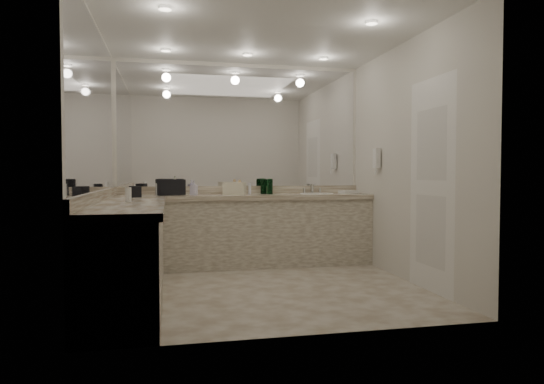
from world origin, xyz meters
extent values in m
plane|color=beige|center=(0.00, 0.00, 0.00)|extent=(3.20, 3.20, 0.00)
plane|color=white|center=(0.00, 0.00, 2.60)|extent=(3.20, 3.20, 0.00)
cube|color=silver|center=(0.00, 1.50, 1.30)|extent=(3.20, 0.02, 2.60)
cube|color=silver|center=(-1.60, 0.00, 1.30)|extent=(0.02, 3.00, 2.60)
cube|color=silver|center=(1.60, 0.00, 1.30)|extent=(0.02, 3.00, 2.60)
cube|color=beige|center=(0.00, 1.20, 0.42)|extent=(3.20, 0.60, 0.84)
cube|color=beige|center=(0.00, 1.19, 0.87)|extent=(3.20, 0.64, 0.06)
cube|color=beige|center=(-1.30, -0.30, 0.42)|extent=(0.60, 2.40, 0.84)
cube|color=beige|center=(-1.29, -0.30, 0.87)|extent=(0.64, 2.42, 0.06)
cube|color=beige|center=(0.00, 1.48, 0.95)|extent=(3.20, 0.04, 0.10)
cube|color=beige|center=(-1.58, 0.00, 0.95)|extent=(0.04, 3.00, 0.10)
cube|color=white|center=(0.00, 1.49, 1.77)|extent=(3.12, 0.01, 1.55)
cube|color=white|center=(-1.59, 0.00, 1.77)|extent=(0.01, 2.92, 1.55)
cylinder|color=white|center=(0.95, 1.20, 0.90)|extent=(0.44, 0.44, 0.03)
cube|color=silver|center=(0.95, 1.41, 0.97)|extent=(0.24, 0.16, 0.14)
cube|color=white|center=(1.56, 0.70, 1.35)|extent=(0.06, 0.10, 0.24)
cube|color=white|center=(1.59, -0.50, 1.05)|extent=(0.02, 0.82, 2.10)
cube|color=black|center=(-0.91, 1.20, 0.99)|extent=(0.36, 0.26, 0.19)
cube|color=black|center=(-1.30, 0.82, 0.96)|extent=(0.15, 0.25, 0.13)
cube|color=beige|center=(-0.12, 1.25, 0.98)|extent=(0.31, 0.25, 0.16)
cube|color=white|center=(1.40, 1.24, 0.92)|extent=(0.26, 0.20, 0.04)
cylinder|color=white|center=(-1.30, -0.15, 0.97)|extent=(0.06, 0.06, 0.14)
imported|color=white|center=(-0.86, 1.24, 1.02)|extent=(0.11, 0.11, 0.24)
imported|color=silver|center=(-0.63, 1.22, 0.99)|extent=(0.11, 0.11, 0.18)
imported|color=#E9BF7E|center=(-0.05, 1.24, 0.99)|extent=(0.15, 0.15, 0.19)
cylinder|color=#155426|center=(0.33, 1.22, 1.00)|extent=(0.07, 0.07, 0.20)
cylinder|color=#155426|center=(0.28, 1.34, 1.00)|extent=(0.07, 0.07, 0.20)
cylinder|color=#155426|center=(0.27, 1.34, 0.99)|extent=(0.07, 0.07, 0.19)
cylinder|color=#155426|center=(0.36, 1.34, 0.99)|extent=(0.07, 0.07, 0.18)
cylinder|color=silver|center=(0.08, 1.28, 0.97)|extent=(0.04, 0.04, 0.14)
cylinder|color=white|center=(-1.06, 1.18, 0.97)|extent=(0.06, 0.06, 0.15)
cylinder|color=#3F3F4C|center=(-0.82, 1.30, 0.97)|extent=(0.04, 0.04, 0.14)
cylinder|color=#E0B28C|center=(-0.06, 1.32, 0.96)|extent=(0.06, 0.06, 0.12)
cylinder|color=#3F3F4C|center=(-0.81, 1.30, 0.93)|extent=(0.04, 0.04, 0.07)
camera|label=1|loc=(-0.94, -4.82, 1.17)|focal=32.00mm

